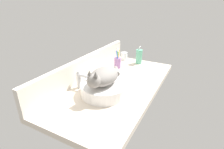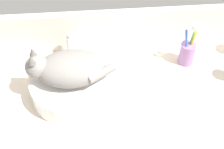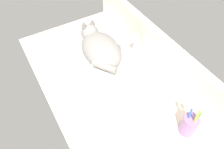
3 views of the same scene
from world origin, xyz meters
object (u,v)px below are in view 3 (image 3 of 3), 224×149
at_px(cat, 100,48).
at_px(toothbrush_cup, 190,125).
at_px(faucet, 134,44).
at_px(sink_basin, 102,64).

height_order(cat, toothbrush_cup, cat).
relative_size(faucet, toothbrush_cup, 0.73).
xyz_separation_m(cat, toothbrush_cup, (0.49, 0.13, -0.08)).
bearing_deg(sink_basin, toothbrush_cup, 15.64).
xyz_separation_m(sink_basin, cat, (-0.01, -0.00, 0.10)).
xyz_separation_m(cat, faucet, (0.01, 0.20, -0.06)).
bearing_deg(cat, sink_basin, 2.31).
relative_size(cat, faucet, 2.38).
bearing_deg(faucet, toothbrush_cup, -7.48).
bearing_deg(toothbrush_cup, cat, -164.71).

